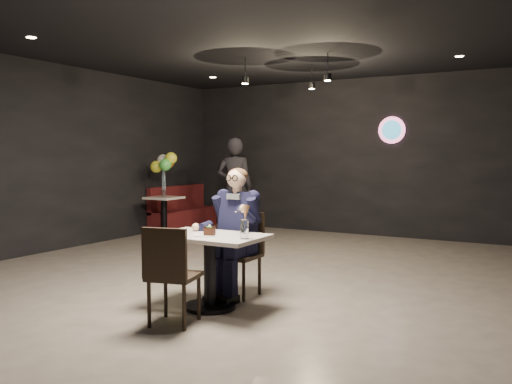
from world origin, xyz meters
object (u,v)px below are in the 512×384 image
Objects in this scene: sundae_glass at (244,229)px; balloon_vase at (164,193)px; chair_far at (238,254)px; booth_bench at (184,207)px; chair_near at (174,274)px; side_table at (164,217)px; seated_man at (238,231)px; main_table at (210,272)px; passerby at (235,186)px.

sundae_glass reaches higher than balloon_vase.
chair_far is 5.08× the size of sundae_glass.
chair_far is 0.51× the size of booth_bench.
chair_far is at bearing -46.60° from booth_bench.
chair_near reaches higher than side_table.
balloon_vase is (-3.49, 3.01, 0.36)m from chair_far.
sundae_glass is 6.27m from booth_bench.
sundae_glass is at bearing -42.59° from balloon_vase.
main_table is at bearing -90.00° from seated_man.
chair_near is 0.49× the size of passerby.
chair_near is at bearing -49.79° from balloon_vase.
chair_near is (0.00, -1.12, 0.00)m from chair_far.
sundae_glass is at bearing -42.59° from side_table.
chair_near is 6.38m from booth_bench.
seated_man reaches higher than chair_far.
booth_bench is at bearing 112.93° from chair_near.
passerby reaches higher than sundae_glass.
main_table is at bearing 97.44° from passerby.
side_table is (0.30, -1.00, -0.09)m from booth_bench.
passerby is (-2.85, 4.41, 0.09)m from sundae_glass.
seated_man is at bearing 100.83° from passerby.
main_table is 0.76× the size of seated_man.
chair_far is 0.84m from sundae_glass.
seated_man is 2.00× the size of side_table.
chair_near is 6.77× the size of balloon_vase.
chair_far is 4.53m from passerby.
passerby reaches higher than booth_bench.
booth_bench reaches higher than main_table.
seated_man reaches higher than booth_bench.
side_table is (-3.49, 4.13, -0.10)m from chair_near.
booth_bench reaches higher than side_table.
side_table is 0.46m from balloon_vase.
chair_far is 4.62m from balloon_vase.
seated_man reaches higher than side_table.
main_table is 8.09× the size of balloon_vase.
chair_near is at bearing -130.42° from sundae_glass.
side_table is at bearing 15.05° from passerby.
chair_far is (0.00, 0.55, 0.09)m from main_table.
main_table is 1.53× the size of side_table.
sundae_glass is 5.25m from passerby.
chair_near reaches higher than main_table.
main_table reaches higher than side_table.
booth_bench is (-3.79, 4.01, -0.27)m from seated_man.
main_table is 5.01m from passerby.
passerby is at bearing 122.39° from chair_far.
chair_near reaches higher than balloon_vase.
main_table is at bearing -45.56° from balloon_vase.
balloon_vase is (0.30, -1.00, 0.37)m from booth_bench.
main_table is 5.00m from balloon_vase.
chair_far is at bearing 126.09° from sundae_glass.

